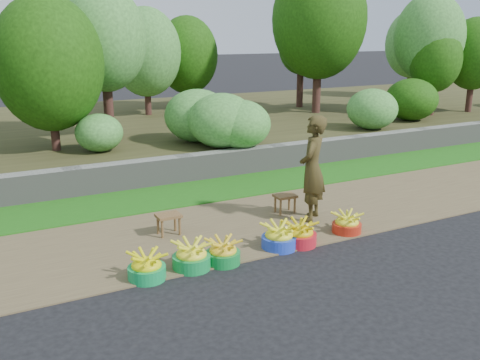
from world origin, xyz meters
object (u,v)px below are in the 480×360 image
stool_left (169,218)px  vendor_woman (312,168)px  basin_a (147,267)px  basin_b (191,256)px  basin_f (347,224)px  basin_d (279,237)px  stool_right (285,198)px  basin_c (223,252)px  basin_e (300,234)px

stool_left → vendor_woman: size_ratio=0.21×
basin_a → basin_b: 0.62m
basin_f → vendor_woman: size_ratio=0.26×
basin_d → stool_right: (0.88, 1.23, 0.10)m
basin_b → stool_right: (2.24, 1.27, 0.10)m
stool_right → vendor_woman: 0.79m
basin_c → basin_d: (0.93, 0.09, 0.01)m
basin_d → basin_b: bearing=-178.3°
basin_a → basin_b: size_ratio=0.95×
basin_b → stool_left: 1.25m
basin_c → basin_e: size_ratio=0.94×
basin_b → basin_c: basin_b is taller
basin_b → basin_f: size_ratio=1.12×
basin_a → basin_e: (2.31, 0.04, 0.01)m
basin_d → stool_left: basin_d is taller
basin_d → stool_left: size_ratio=1.38×
basin_d → basin_f: 1.23m
basin_f → stool_left: bearing=154.3°
stool_left → basin_c: bearing=-77.6°
basin_e → vendor_woman: bearing=46.6°
stool_right → basin_d: bearing=-125.6°
basin_b → basin_c: (0.43, -0.05, -0.01)m
basin_e → basin_d: bearing=174.8°
basin_f → stool_left: 2.71m
basin_b → stool_left: size_ratio=1.38×
vendor_woman → stool_right: bearing=-108.7°
stool_left → stool_right: (2.09, 0.04, -0.00)m
basin_a → basin_f: 3.20m
basin_b → basin_c: 0.43m
stool_right → basin_e: bearing=-113.6°
basin_a → stool_right: basin_a is taller
basin_c → vendor_woman: 2.30m
stool_left → vendor_woman: bearing=-10.7°
basin_d → basin_e: (0.33, -0.03, -0.00)m
basin_c → basin_f: (2.16, 0.11, -0.00)m
basin_b → basin_d: bearing=1.7°
basin_a → basin_d: size_ratio=0.95×
basin_f → vendor_woman: bearing=101.2°
basin_b → vendor_woman: (2.44, 0.80, 0.71)m
stool_left → stool_right: size_ratio=0.98×
stool_left → basin_e: bearing=-38.5°
basin_f → basin_a: bearing=-178.4°
basin_d → vendor_woman: vendor_woman is taller
basin_b → stool_right: basin_b is taller
basin_a → stool_left: basin_a is taller
basin_b → basin_d: 1.36m
basin_f → vendor_woman: (-0.15, 0.74, 0.72)m
basin_d → stool_left: (-1.21, 1.20, 0.11)m
basin_f → stool_left: (-2.44, 1.17, 0.12)m
stool_right → stool_left: bearing=-179.0°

